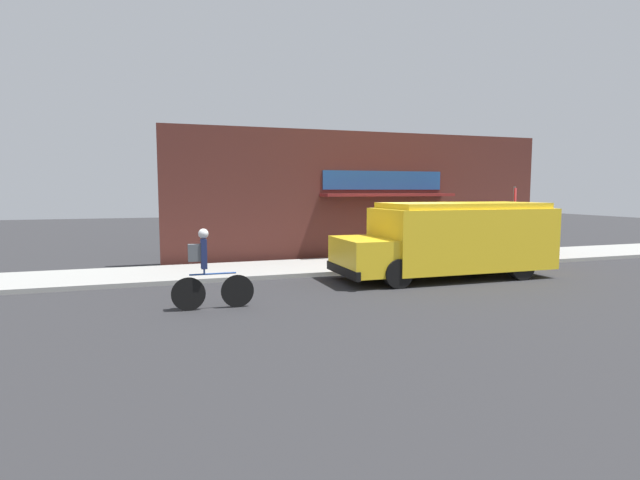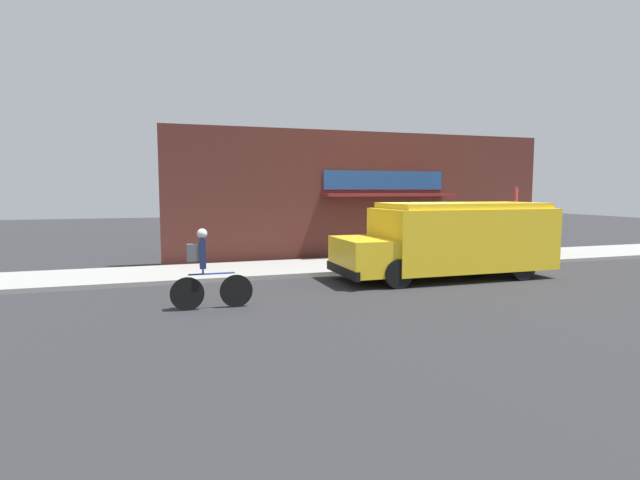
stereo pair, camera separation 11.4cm
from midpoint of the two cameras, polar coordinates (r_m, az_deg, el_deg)
ground_plane at (r=15.78m, az=10.09°, el=-3.56°), size 70.00×70.00×0.00m
sidewalk at (r=17.05m, az=7.73°, el=-2.62°), size 28.00×2.92×0.13m
storefront at (r=18.58m, az=5.32°, el=5.12°), size 14.71×1.07×4.65m
school_bus at (r=14.84m, az=14.56°, el=0.18°), size 6.26×2.79×2.16m
cyclist at (r=10.79m, az=-13.06°, el=-3.51°), size 1.73×0.21×1.72m
stop_sign_post at (r=18.24m, az=21.15°, el=3.11°), size 0.45×0.45×2.52m
trash_bin at (r=17.72m, az=11.88°, el=-0.85°), size 0.47×0.47×0.81m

